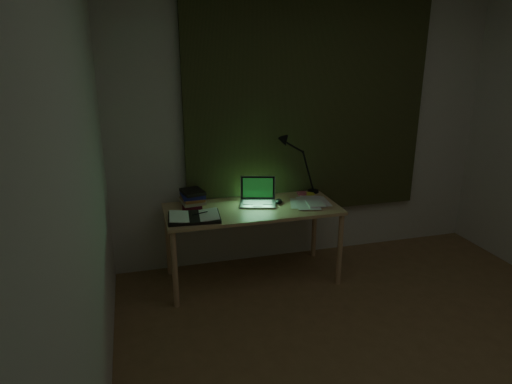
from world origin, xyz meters
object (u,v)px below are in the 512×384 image
open_textbook (194,217)px  book_stack (193,198)px  loose_papers (309,204)px  desk (252,244)px  desk_lamp (314,164)px  laptop (258,193)px

open_textbook → book_stack: size_ratio=1.83×
open_textbook → loose_papers: (0.97, 0.07, -0.01)m
desk → book_stack: book_stack is taller
book_stack → desk_lamp: 1.12m
desk → book_stack: bearing=159.2°
desk → loose_papers: (0.48, -0.06, 0.33)m
laptop → desk_lamp: 0.63m
book_stack → loose_papers: bearing=-14.0°
laptop → loose_papers: (0.42, -0.11, -0.10)m
open_textbook → loose_papers: bearing=9.0°
desk → desk_lamp: (0.64, 0.25, 0.59)m
desk_lamp → book_stack: bearing=-163.9°
desk → desk_lamp: 0.91m
laptop → book_stack: laptop is taller
desk_lamp → loose_papers: bearing=-105.2°
loose_papers → book_stack: bearing=166.0°
open_textbook → loose_papers: open_textbook is taller
desk → desk_lamp: desk_lamp is taller
laptop → desk_lamp: size_ratio=0.63×
desk → book_stack: (-0.46, 0.17, 0.40)m
desk → loose_papers: size_ratio=4.48×
laptop → book_stack: 0.54m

